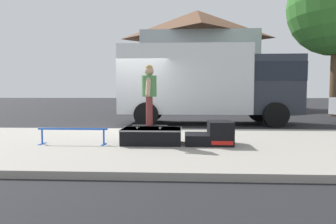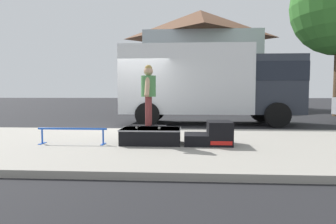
# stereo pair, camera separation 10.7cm
# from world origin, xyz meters

# --- Properties ---
(ground_plane) EXTENTS (140.00, 140.00, 0.00)m
(ground_plane) POSITION_xyz_m (0.00, 0.00, 0.00)
(ground_plane) COLOR black
(sidewalk_slab) EXTENTS (50.00, 5.00, 0.12)m
(sidewalk_slab) POSITION_xyz_m (0.00, -3.00, 0.06)
(sidewalk_slab) COLOR gray
(sidewalk_slab) RESTS_ON ground
(skate_box) EXTENTS (1.30, 0.75, 0.34)m
(skate_box) POSITION_xyz_m (1.10, -3.21, 0.30)
(skate_box) COLOR black
(skate_box) RESTS_ON sidewalk_slab
(kicker_ramp) EXTENTS (1.01, 0.73, 0.50)m
(kicker_ramp) POSITION_xyz_m (2.43, -3.21, 0.33)
(kicker_ramp) COLOR black
(kicker_ramp) RESTS_ON sidewalk_slab
(grind_rail) EXTENTS (1.52, 0.28, 0.36)m
(grind_rail) POSITION_xyz_m (-0.61, -3.36, 0.39)
(grind_rail) COLOR blue
(grind_rail) RESTS_ON sidewalk_slab
(skateboard) EXTENTS (0.79, 0.25, 0.07)m
(skateboard) POSITION_xyz_m (1.05, -3.20, 0.51)
(skateboard) COLOR black
(skateboard) RESTS_ON skate_box
(skater_kid) EXTENTS (0.32, 0.68, 1.32)m
(skater_kid) POSITION_xyz_m (1.05, -3.20, 1.30)
(skater_kid) COLOR brown
(skater_kid) RESTS_ON skateboard
(box_truck) EXTENTS (6.91, 2.63, 3.05)m
(box_truck) POSITION_xyz_m (2.81, 2.20, 1.70)
(box_truck) COLOR silver
(box_truck) RESTS_ON ground
(house_behind) EXTENTS (9.54, 8.22, 8.40)m
(house_behind) POSITION_xyz_m (3.06, 15.78, 4.24)
(house_behind) COLOR silver
(house_behind) RESTS_ON ground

